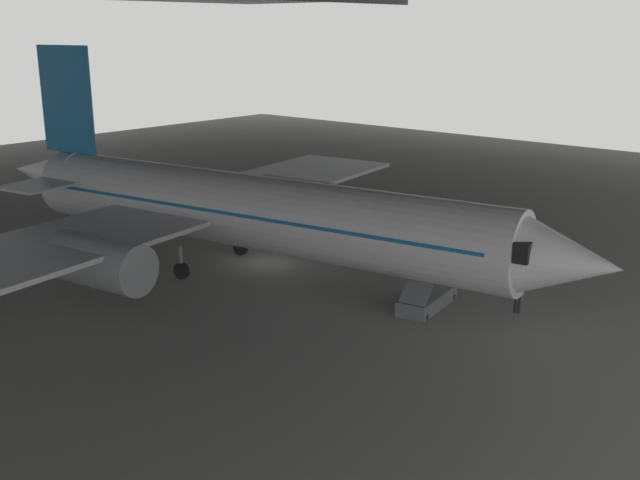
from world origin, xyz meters
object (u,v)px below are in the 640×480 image
Objects in this scene: airplane_main at (242,210)px; boarding_stairs at (428,292)px; crew_worker_by_stairs at (518,294)px; baggage_tug at (158,217)px.

airplane_main is 11.15m from boarding_stairs.
airplane_main reaches higher than boarding_stairs.
crew_worker_by_stairs is at bearing -73.26° from airplane_main.
boarding_stairs is (2.26, -10.54, -2.82)m from airplane_main.
boarding_stairs reaches higher than crew_worker_by_stairs.
baggage_tug is at bearing 74.24° from airplane_main.
baggage_tug is at bearing 91.91° from crew_worker_by_stairs.
crew_worker_by_stairs is at bearing -88.09° from baggage_tug.
crew_worker_by_stairs is (2.03, -3.71, 0.24)m from boarding_stairs.
boarding_stairs is 2.01× the size of baggage_tug.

